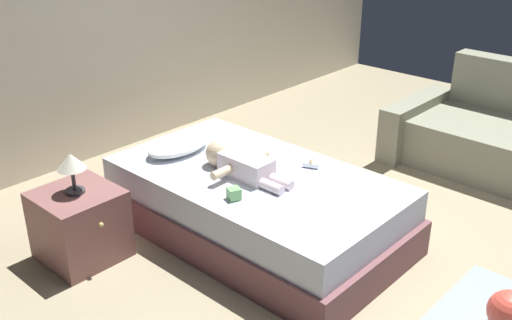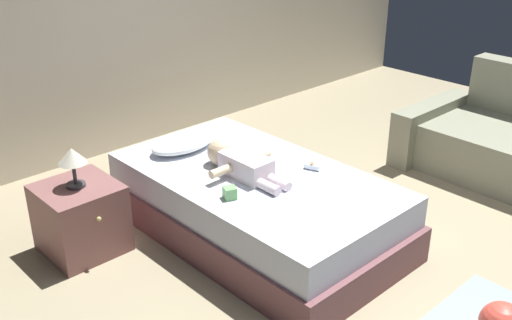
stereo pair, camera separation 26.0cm
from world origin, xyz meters
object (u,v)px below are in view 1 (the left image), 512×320
toothbrush (264,158)px  nightstand (80,225)px  pillow (178,145)px  baby_bottle (311,164)px  toy_block (234,194)px  bed (256,205)px  toy_ball (509,311)px  couch (510,140)px  lamp (71,164)px  baby (239,163)px

toothbrush → nightstand: size_ratio=0.26×
pillow → baby_bottle: 0.97m
toy_block → bed: bearing=21.7°
toy_ball → baby_bottle: size_ratio=1.97×
pillow → toy_block: (-0.24, -0.79, -0.02)m
pillow → nightstand: size_ratio=0.99×
couch → toothbrush: bearing=153.7°
toy_block → lamp: bearing=128.2°
toothbrush → nightstand: bearing=156.3°
toothbrush → nightstand: toothbrush is taller
pillow → nightstand: 0.90m
bed → couch: bearing=-21.4°
pillow → couch: 2.78m
nightstand → baby: bearing=-31.7°
pillow → lamp: lamp is taller
toothbrush → toy_ball: size_ratio=0.57×
toothbrush → nightstand: 1.31m
pillow → baby_bottle: pillow is taller
nightstand → toy_ball: size_ratio=2.18×
couch → nightstand: 3.51m
toy_ball → baby_bottle: 1.51m
bed → baby_bottle: (0.32, -0.21, 0.26)m
lamp → toy_block: (0.61, -0.78, -0.16)m
toy_block → baby_bottle: bearing=-6.2°
toothbrush → pillow: bearing=121.8°
pillow → couch: size_ratio=0.28×
baby → baby_bottle: bearing=-37.4°
baby → couch: (2.28, -0.95, -0.27)m
baby → toy_block: bearing=-140.7°
pillow → toy_ball: size_ratio=2.17×
baby → baby_bottle: baby is taller
couch → nightstand: (-3.17, 1.50, -0.04)m
bed → lamp: size_ratio=7.66×
pillow → toy_ball: 2.38m
baby → lamp: 1.06m
nightstand → baby_bottle: (1.28, -0.85, 0.25)m
nightstand → bed: bearing=-33.5°
couch → toy_ball: 2.19m
couch → toy_block: size_ratio=18.61×
couch → toy_ball: (-2.03, -0.81, -0.14)m
toy_block → couch: bearing=-15.8°
baby_bottle → couch: bearing=-19.1°
bed → baby_bottle: baby_bottle is taller
bed → toy_block: toy_block is taller
bed → toy_ball: (0.18, -1.67, -0.10)m
baby → nightstand: baby is taller
toy_ball → baby_bottle: bearing=84.7°
baby_bottle → toothbrush: bearing=107.2°
couch → lamp: (-3.17, 1.50, 0.39)m
nightstand → lamp: size_ratio=1.94×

